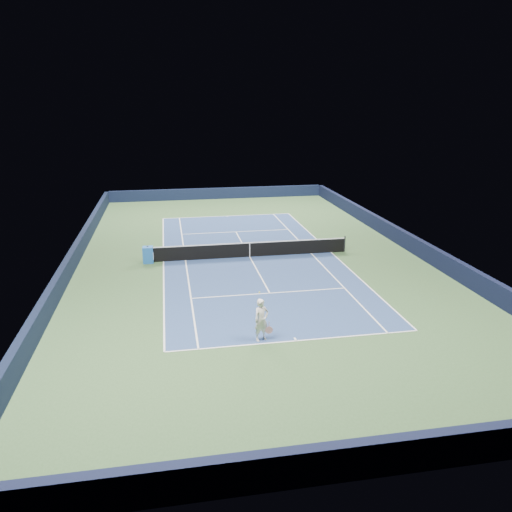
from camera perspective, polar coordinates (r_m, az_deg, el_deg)
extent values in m
plane|color=#32502B|center=(32.17, -0.73, -0.10)|extent=(40.00, 40.00, 0.00)
cube|color=#111833|center=(51.15, -4.43, 7.15)|extent=(22.00, 0.35, 1.10)
cube|color=black|center=(14.79, 13.04, -21.51)|extent=(22.00, 0.35, 1.10)
cube|color=black|center=(35.37, 16.85, 1.70)|extent=(0.35, 40.00, 1.10)
cube|color=black|center=(32.14, -20.13, -0.20)|extent=(0.35, 40.00, 1.10)
cube|color=navy|center=(32.17, -0.73, -0.09)|extent=(10.97, 23.77, 0.01)
cube|color=white|center=(43.53, -3.32, 4.59)|extent=(10.97, 0.08, 0.00)
cube|color=white|center=(21.39, 4.62, -9.63)|extent=(10.97, 0.08, 0.00)
cube|color=white|center=(33.47, 8.57, 0.42)|extent=(0.08, 23.77, 0.00)
cube|color=white|center=(31.78, -10.53, -0.61)|extent=(0.08, 23.77, 0.00)
cube|color=white|center=(33.07, 6.32, 0.30)|extent=(0.08, 23.77, 0.00)
cube|color=white|center=(31.79, -8.06, -0.48)|extent=(0.08, 23.77, 0.00)
cube|color=white|center=(38.25, -2.31, 2.78)|extent=(8.23, 0.08, 0.00)
cube|color=white|center=(26.25, 1.59, -4.26)|extent=(8.23, 0.08, 0.00)
cube|color=white|center=(32.17, -0.73, -0.08)|extent=(0.08, 12.80, 0.00)
cube|color=white|center=(43.39, -3.30, 4.55)|extent=(0.08, 0.30, 0.00)
cube|color=white|center=(21.52, 4.52, -9.46)|extent=(0.08, 0.30, 0.00)
cylinder|color=black|center=(31.65, -12.23, 0.20)|extent=(0.10, 0.10, 1.07)
cylinder|color=black|center=(33.62, 10.09, 1.36)|extent=(0.10, 0.10, 1.07)
cube|color=black|center=(32.04, -0.73, 0.68)|extent=(12.80, 0.03, 0.91)
cube|color=white|center=(31.90, -0.73, 1.52)|extent=(12.80, 0.04, 0.06)
cube|color=white|center=(32.04, -0.73, 0.68)|extent=(0.05, 0.04, 0.91)
cube|color=#1C58AD|center=(31.59, -12.23, 0.13)|extent=(0.64, 0.59, 1.03)
cube|color=white|center=(31.60, -11.70, 0.05)|extent=(0.09, 0.46, 0.46)
imported|color=silver|center=(21.00, 0.62, -7.31)|extent=(0.79, 0.66, 1.85)
cylinder|color=pink|center=(21.11, 1.50, -7.87)|extent=(0.03, 0.03, 0.31)
cylinder|color=black|center=(21.21, 1.50, -8.46)|extent=(0.31, 0.02, 0.31)
cylinder|color=pink|center=(21.21, 1.50, -8.46)|extent=(0.33, 0.03, 0.33)
sphere|color=yellow|center=(21.59, 0.39, -4.17)|extent=(0.07, 0.07, 0.07)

